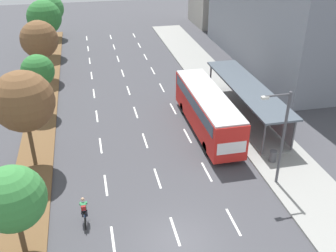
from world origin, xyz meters
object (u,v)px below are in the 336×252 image
(bus_shelter, at_px, (249,98))
(bus, at_px, (207,108))
(median_tree_farthest, at_px, (50,8))
(median_tree_second, at_px, (23,101))
(median_tree_fifth, at_px, (44,17))
(cyclist, at_px, (84,212))
(streetlight, at_px, (281,133))
(median_tree_nearest, at_px, (12,199))
(median_tree_third, at_px, (38,71))
(trash_bin, at_px, (273,156))
(median_tree_fourth, at_px, (39,39))

(bus_shelter, distance_m, bus, 4.53)
(bus_shelter, height_order, median_tree_farthest, median_tree_farthest)
(median_tree_second, xyz_separation_m, median_tree_fifth, (-0.18, 25.48, -0.20))
(cyclist, xyz_separation_m, streetlight, (12.34, 1.01, 3.10))
(median_tree_nearest, xyz_separation_m, median_tree_third, (0.01, 16.99, 0.34))
(streetlight, bearing_deg, median_tree_fifth, 116.87)
(median_tree_nearest, relative_size, median_tree_third, 0.98)
(median_tree_third, height_order, trash_bin, median_tree_third)
(median_tree_second, height_order, median_tree_fifth, median_tree_second)
(cyclist, distance_m, median_tree_third, 15.89)
(median_tree_fifth, height_order, median_tree_farthest, median_tree_fifth)
(bus, relative_size, median_tree_third, 2.11)
(bus, bearing_deg, median_tree_nearest, -141.08)
(median_tree_farthest, bearing_deg, bus_shelter, -59.67)
(median_tree_third, distance_m, trash_bin, 20.64)
(bus, xyz_separation_m, median_tree_fourth, (-13.71, 14.72, 2.37))
(bus_shelter, xyz_separation_m, median_tree_farthest, (-17.69, 30.24, 2.33))
(cyclist, relative_size, median_tree_second, 0.26)
(median_tree_fourth, bearing_deg, trash_bin, -50.32)
(median_tree_fourth, bearing_deg, median_tree_third, -87.33)
(bus, bearing_deg, streetlight, -74.83)
(streetlight, bearing_deg, median_tree_second, 159.88)
(cyclist, xyz_separation_m, median_tree_farthest, (-3.23, 40.72, 3.40))
(median_tree_third, xyz_separation_m, median_tree_fifth, (-0.33, 16.99, 0.80))
(median_tree_nearest, bearing_deg, median_tree_second, 90.93)
(bus_shelter, relative_size, median_tree_farthest, 2.22)
(median_tree_nearest, distance_m, median_tree_fifth, 34.00)
(median_tree_fifth, xyz_separation_m, median_tree_farthest, (0.24, 8.49, -0.63))
(bus, distance_m, median_tree_farthest, 34.49)
(cyclist, xyz_separation_m, median_tree_fifth, (-3.47, 32.22, 4.03))
(median_tree_farthest, xyz_separation_m, streetlight, (15.58, -39.71, -0.30))
(bus, height_order, cyclist, bus)
(median_tree_nearest, bearing_deg, median_tree_fifth, 90.53)
(bus, distance_m, trash_bin, 6.68)
(median_tree_second, bearing_deg, median_tree_farthest, 89.90)
(bus, height_order, median_tree_second, median_tree_second)
(trash_bin, bearing_deg, bus, 119.46)
(cyclist, relative_size, median_tree_farthest, 0.30)
(bus, height_order, trash_bin, bus)
(median_tree_second, bearing_deg, median_tree_nearest, -89.07)
(bus, height_order, median_tree_fifth, median_tree_fifth)
(bus, relative_size, median_tree_second, 1.62)
(bus_shelter, bearing_deg, median_tree_fourth, 143.64)
(median_tree_third, distance_m, median_tree_fourth, 8.51)
(median_tree_second, relative_size, median_tree_third, 1.30)
(median_tree_nearest, height_order, median_tree_farthest, median_tree_farthest)
(trash_bin, bearing_deg, median_tree_second, 168.48)
(cyclist, relative_size, median_tree_nearest, 0.35)
(bus, distance_m, median_tree_nearest, 17.21)
(bus_shelter, relative_size, cyclist, 7.30)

